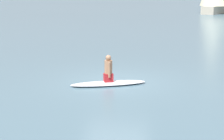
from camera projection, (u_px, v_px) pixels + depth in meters
name	position (u px, v px, depth m)	size (l,w,h in m)	color
ground_plane	(116.00, 81.00, 14.47)	(400.00, 400.00, 0.00)	slate
surfboard	(108.00, 83.00, 13.90)	(2.81, 0.66, 0.14)	white
person_paddler	(108.00, 70.00, 13.79)	(0.40, 0.43, 0.99)	#A51E23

